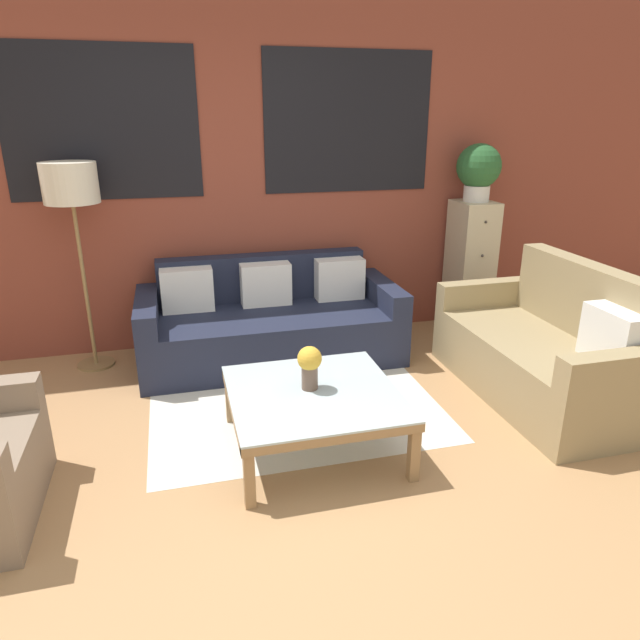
# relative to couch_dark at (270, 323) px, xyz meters

# --- Properties ---
(ground_plane) EXTENTS (16.00, 16.00, 0.00)m
(ground_plane) POSITION_rel_couch_dark_xyz_m (-0.18, -1.95, -0.29)
(ground_plane) COLOR #AD7F51
(wall_back_brick) EXTENTS (8.40, 0.09, 2.80)m
(wall_back_brick) POSITION_rel_couch_dark_xyz_m (-0.18, 0.49, 1.12)
(wall_back_brick) COLOR brown
(wall_back_brick) RESTS_ON ground_plane
(rug) EXTENTS (1.91, 1.65, 0.00)m
(rug) POSITION_rel_couch_dark_xyz_m (0.01, -0.78, -0.28)
(rug) COLOR silver
(rug) RESTS_ON ground_plane
(couch_dark) EXTENTS (2.02, 0.88, 0.78)m
(couch_dark) POSITION_rel_couch_dark_xyz_m (0.00, 0.00, 0.00)
(couch_dark) COLOR #1E2338
(couch_dark) RESTS_ON ground_plane
(settee_vintage) EXTENTS (0.80, 1.62, 0.92)m
(settee_vintage) POSITION_rel_couch_dark_xyz_m (1.74, -1.14, 0.02)
(settee_vintage) COLOR #99845B
(settee_vintage) RESTS_ON ground_plane
(coffee_table) EXTENTS (0.96, 0.96, 0.37)m
(coffee_table) POSITION_rel_couch_dark_xyz_m (0.01, -1.41, 0.04)
(coffee_table) COLOR silver
(coffee_table) RESTS_ON ground_plane
(floor_lamp) EXTENTS (0.38, 0.38, 1.55)m
(floor_lamp) POSITION_rel_couch_dark_xyz_m (-1.37, 0.17, 1.06)
(floor_lamp) COLOR olive
(floor_lamp) RESTS_ON ground_plane
(drawer_cabinet) EXTENTS (0.32, 0.40, 1.16)m
(drawer_cabinet) POSITION_rel_couch_dark_xyz_m (1.86, 0.21, 0.29)
(drawer_cabinet) COLOR #C6B793
(drawer_cabinet) RESTS_ON ground_plane
(potted_plant) EXTENTS (0.37, 0.37, 0.48)m
(potted_plant) POSITION_rel_couch_dark_xyz_m (1.86, 0.21, 1.14)
(potted_plant) COLOR silver
(potted_plant) RESTS_ON drawer_cabinet
(flower_vase) EXTENTS (0.14, 0.14, 0.26)m
(flower_vase) POSITION_rel_couch_dark_xyz_m (-0.00, -1.36, 0.24)
(flower_vase) COLOR brown
(flower_vase) RESTS_ON coffee_table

